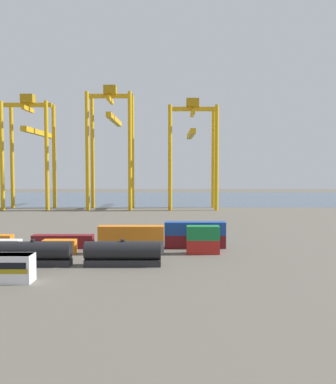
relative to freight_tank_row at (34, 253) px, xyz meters
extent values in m
plane|color=#5B564C|center=(1.52, 50.66, -2.04)|extent=(420.00, 420.00, 0.00)
cube|color=#384C60|center=(1.52, 157.23, -2.04)|extent=(400.00, 110.00, 0.01)
cube|color=#232326|center=(0.00, 0.00, -1.49)|extent=(12.34, 2.50, 1.10)
cylinder|color=black|center=(0.00, 0.00, 0.49)|extent=(12.34, 2.88, 2.88)
cylinder|color=black|center=(0.00, 0.00, 2.11)|extent=(0.70, 0.70, 0.36)
cube|color=#232326|center=(14.61, 0.00, -1.49)|extent=(12.34, 2.50, 1.10)
cylinder|color=black|center=(14.61, 0.00, 0.49)|extent=(12.34, 2.88, 2.88)
cylinder|color=black|center=(14.61, 0.00, 2.11)|extent=(0.70, 0.70, 0.36)
cube|color=orange|center=(1.81, 9.70, -0.74)|extent=(6.04, 2.44, 2.60)
cube|color=slate|center=(15.12, 9.70, -0.74)|extent=(12.10, 2.44, 2.60)
cube|color=orange|center=(15.12, 9.70, 1.86)|extent=(12.10, 2.44, 2.60)
cube|color=#AD211C|center=(28.43, 9.70, -0.74)|extent=(6.04, 2.44, 2.60)
cube|color=#197538|center=(28.43, 9.70, 1.86)|extent=(6.04, 2.44, 2.60)
cube|color=maroon|center=(1.02, 15.41, -0.74)|extent=(12.10, 2.44, 2.60)
cube|color=orange|center=(14.16, 15.41, -0.74)|extent=(12.10, 2.44, 2.60)
cube|color=maroon|center=(27.31, 15.41, -0.74)|extent=(12.10, 2.44, 2.60)
cube|color=#1C4299|center=(27.31, 15.41, 1.86)|extent=(12.10, 2.44, 2.60)
cylinder|color=gold|center=(-41.13, 91.79, 18.66)|extent=(1.50, 1.50, 41.40)
cylinder|color=gold|center=(-24.11, 91.79, 18.66)|extent=(1.50, 1.50, 41.40)
cylinder|color=gold|center=(-41.13, 102.05, 18.66)|extent=(1.50, 1.50, 41.40)
cylinder|color=gold|center=(-24.11, 102.05, 18.66)|extent=(1.50, 1.50, 41.40)
cube|color=gold|center=(-32.62, 96.92, 38.56)|extent=(18.62, 1.20, 1.60)
cube|color=gold|center=(-32.62, 96.92, 36.96)|extent=(1.20, 11.86, 1.60)
cube|color=gold|center=(-32.62, 111.44, 28.94)|extent=(2.00, 41.48, 2.00)
cube|color=#A77A10|center=(-32.62, 96.92, 40.96)|extent=(4.80, 4.00, 3.20)
cylinder|color=gold|center=(-8.62, 91.57, 20.37)|extent=(1.50, 1.50, 44.82)
cylinder|color=gold|center=(7.53, 91.57, 20.37)|extent=(1.50, 1.50, 44.82)
cylinder|color=gold|center=(-8.62, 102.27, 20.37)|extent=(1.50, 1.50, 44.82)
cylinder|color=gold|center=(7.53, 102.27, 20.37)|extent=(1.50, 1.50, 44.82)
cube|color=gold|center=(-0.55, 96.92, 41.98)|extent=(17.76, 1.20, 1.60)
cube|color=gold|center=(-0.55, 96.92, 40.38)|extent=(1.20, 12.31, 1.60)
cube|color=gold|center=(-0.55, 109.81, 34.28)|extent=(2.00, 36.83, 2.00)
cube|color=#A77A10|center=(-0.55, 96.92, 44.38)|extent=(4.80, 4.00, 3.20)
cylinder|color=gold|center=(22.73, 91.24, 17.87)|extent=(1.50, 1.50, 39.83)
cylinder|color=gold|center=(40.34, 91.24, 17.87)|extent=(1.50, 1.50, 39.83)
cylinder|color=gold|center=(22.73, 102.60, 17.87)|extent=(1.50, 1.50, 39.83)
cylinder|color=gold|center=(40.34, 102.60, 17.87)|extent=(1.50, 1.50, 39.83)
cube|color=gold|center=(31.53, 96.92, 36.99)|extent=(19.21, 1.20, 1.60)
cube|color=gold|center=(31.53, 96.92, 35.39)|extent=(1.20, 12.97, 1.60)
cube|color=gold|center=(31.53, 108.16, 28.17)|extent=(2.00, 32.10, 2.00)
cube|color=#A77A10|center=(31.53, 96.92, 39.39)|extent=(4.80, 4.00, 3.20)
camera|label=1|loc=(21.94, -67.10, 13.67)|focal=39.11mm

